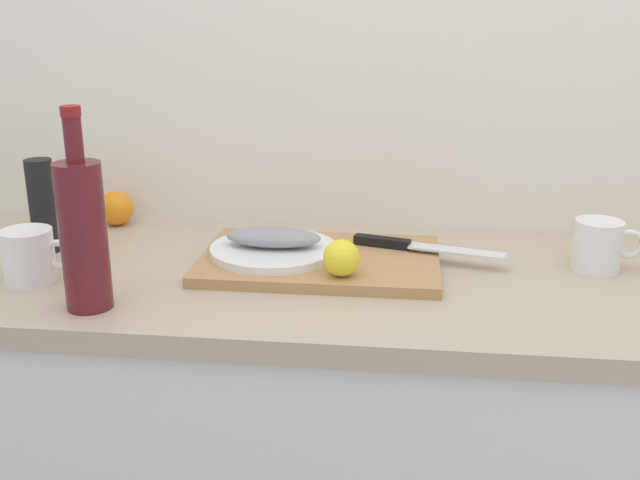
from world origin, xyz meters
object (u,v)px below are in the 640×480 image
at_px(chef_knife, 409,245).
at_px(lemon_0, 341,258).
at_px(coffee_mug_0, 30,256).
at_px(pepper_mill, 43,206).
at_px(wine_bottle, 83,232).
at_px(white_plate, 274,250).
at_px(coffee_mug_1, 599,245).
at_px(cutting_board, 320,260).
at_px(fish_fillet, 273,237).

relative_size(chef_knife, lemon_0, 4.47).
xyz_separation_m(coffee_mug_0, pepper_mill, (-0.05, 0.16, 0.04)).
xyz_separation_m(wine_bottle, pepper_mill, (-0.20, 0.26, -0.04)).
bearing_deg(white_plate, coffee_mug_1, 3.70).
relative_size(coffee_mug_0, coffee_mug_1, 1.02).
height_order(coffee_mug_0, pepper_mill, pepper_mill).
height_order(white_plate, pepper_mill, pepper_mill).
distance_m(cutting_board, pepper_mill, 0.55).
bearing_deg(coffee_mug_0, lemon_0, 4.53).
relative_size(fish_fillet, wine_bottle, 0.55).
relative_size(chef_knife, coffee_mug_1, 2.28).
xyz_separation_m(fish_fillet, coffee_mug_1, (0.60, 0.04, -0.01)).
relative_size(chef_knife, wine_bottle, 0.89).
relative_size(chef_knife, pepper_mill, 1.56).
bearing_deg(coffee_mug_0, pepper_mill, 107.63).
bearing_deg(lemon_0, fish_fillet, 144.07).
height_order(wine_bottle, coffee_mug_0, wine_bottle).
bearing_deg(cutting_board, coffee_mug_0, -163.77).
relative_size(lemon_0, wine_bottle, 0.20).
distance_m(fish_fillet, pepper_mill, 0.46).
bearing_deg(coffee_mug_1, white_plate, -176.30).
bearing_deg(cutting_board, lemon_0, -63.99).
bearing_deg(white_plate, wine_bottle, -137.47).
xyz_separation_m(chef_knife, coffee_mug_1, (0.34, -0.02, 0.02)).
relative_size(coffee_mug_1, pepper_mill, 0.69).
relative_size(cutting_board, coffee_mug_1, 3.50).
bearing_deg(cutting_board, chef_knife, 17.67).
bearing_deg(fish_fillet, white_plate, -90.00).
relative_size(white_plate, lemon_0, 3.69).
xyz_separation_m(cutting_board, coffee_mug_1, (0.51, 0.04, 0.04)).
distance_m(wine_bottle, coffee_mug_0, 0.19).
xyz_separation_m(white_plate, wine_bottle, (-0.26, -0.24, 0.10)).
bearing_deg(chef_knife, lemon_0, -112.41).
height_order(white_plate, chef_knife, chef_knife).
bearing_deg(cutting_board, pepper_mill, 177.95).
height_order(cutting_board, wine_bottle, wine_bottle).
height_order(fish_fillet, wine_bottle, wine_bottle).
bearing_deg(coffee_mug_1, lemon_0, -163.35).
height_order(cutting_board, white_plate, white_plate).
height_order(white_plate, lemon_0, lemon_0).
relative_size(cutting_board, fish_fillet, 2.48).
xyz_separation_m(cutting_board, pepper_mill, (-0.55, 0.02, 0.08)).
relative_size(white_plate, chef_knife, 0.83).
bearing_deg(fish_fillet, pepper_mill, 177.34).
xyz_separation_m(cutting_board, fish_fillet, (-0.09, -0.00, 0.04)).
bearing_deg(coffee_mug_0, coffee_mug_1, 10.21).
relative_size(fish_fillet, chef_knife, 0.62).
height_order(wine_bottle, pepper_mill, wine_bottle).
height_order(wine_bottle, coffee_mug_1, wine_bottle).
bearing_deg(chef_knife, pepper_mill, -162.79).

